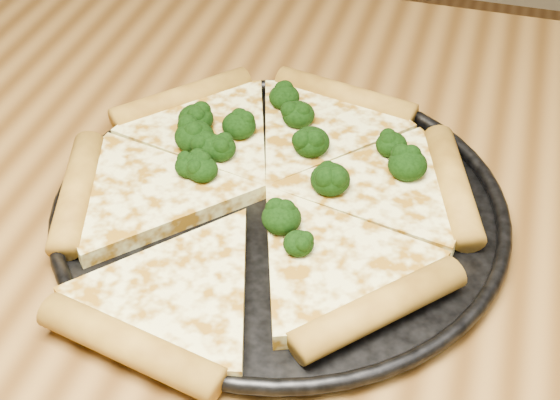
# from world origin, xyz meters

# --- Properties ---
(dining_table) EXTENTS (1.20, 0.90, 0.75)m
(dining_table) POSITION_xyz_m (0.00, 0.00, 0.66)
(dining_table) COLOR brown
(dining_table) RESTS_ON ground
(pizza_pan) EXTENTS (0.36, 0.36, 0.02)m
(pizza_pan) POSITION_xyz_m (-0.05, 0.06, 0.76)
(pizza_pan) COLOR black
(pizza_pan) RESTS_ON dining_table
(pizza) EXTENTS (0.35, 0.37, 0.03)m
(pizza) POSITION_xyz_m (-0.06, 0.06, 0.77)
(pizza) COLOR #FFFA9C
(pizza) RESTS_ON pizza_pan
(broccoli_florets) EXTENTS (0.22, 0.20, 0.02)m
(broccoli_florets) POSITION_xyz_m (-0.07, 0.10, 0.78)
(broccoli_florets) COLOR black
(broccoli_florets) RESTS_ON pizza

